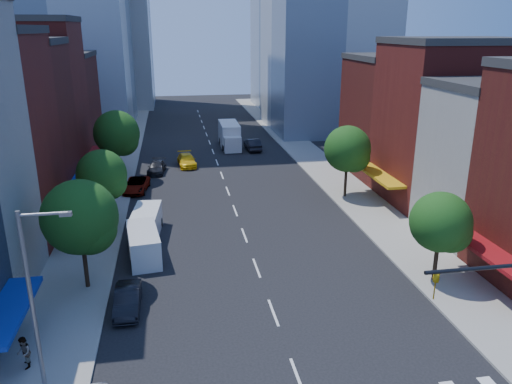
% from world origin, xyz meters
% --- Properties ---
extents(ground, '(220.00, 220.00, 0.00)m').
position_xyz_m(ground, '(0.00, 0.00, 0.00)').
color(ground, black).
rests_on(ground, ground).
extents(sidewalk_left, '(5.00, 120.00, 0.15)m').
position_xyz_m(sidewalk_left, '(-12.50, 40.00, 0.07)').
color(sidewalk_left, gray).
rests_on(sidewalk_left, ground).
extents(sidewalk_right, '(5.00, 120.00, 0.15)m').
position_xyz_m(sidewalk_right, '(12.50, 40.00, 0.07)').
color(sidewalk_right, gray).
rests_on(sidewalk_right, ground).
extents(bldg_left_3, '(12.00, 8.00, 15.00)m').
position_xyz_m(bldg_left_3, '(-21.00, 29.00, 7.50)').
color(bldg_left_3, '#561715').
rests_on(bldg_left_3, ground).
extents(bldg_left_4, '(12.00, 9.00, 17.00)m').
position_xyz_m(bldg_left_4, '(-21.00, 37.50, 8.50)').
color(bldg_left_4, maroon).
rests_on(bldg_left_4, ground).
extents(bldg_left_5, '(12.00, 10.00, 13.00)m').
position_xyz_m(bldg_left_5, '(-21.00, 47.00, 6.50)').
color(bldg_left_5, '#561715').
rests_on(bldg_left_5, ground).
extents(bldg_right_1, '(12.00, 8.00, 12.00)m').
position_xyz_m(bldg_right_1, '(21.00, 15.00, 6.00)').
color(bldg_right_1, beige).
rests_on(bldg_right_1, ground).
extents(bldg_right_2, '(12.00, 10.00, 15.00)m').
position_xyz_m(bldg_right_2, '(21.00, 24.00, 7.50)').
color(bldg_right_2, maroon).
rests_on(bldg_right_2, ground).
extents(bldg_right_3, '(12.00, 10.00, 13.00)m').
position_xyz_m(bldg_right_3, '(21.00, 34.00, 6.50)').
color(bldg_right_3, '#561715').
rests_on(bldg_right_3, ground).
extents(streetlight, '(2.25, 0.25, 9.00)m').
position_xyz_m(streetlight, '(-11.81, 1.00, 5.28)').
color(streetlight, slate).
rests_on(streetlight, sidewalk_left).
extents(tree_left_near, '(4.80, 4.80, 7.30)m').
position_xyz_m(tree_left_near, '(-11.35, 10.92, 4.87)').
color(tree_left_near, black).
rests_on(tree_left_near, sidewalk_left).
extents(tree_left_mid, '(4.20, 4.20, 6.65)m').
position_xyz_m(tree_left_mid, '(-11.35, 21.92, 4.53)').
color(tree_left_mid, black).
rests_on(tree_left_mid, sidewalk_left).
extents(tree_left_far, '(5.00, 5.00, 7.75)m').
position_xyz_m(tree_left_far, '(-11.35, 35.92, 5.20)').
color(tree_left_far, black).
rests_on(tree_left_far, sidewalk_left).
extents(tree_right_near, '(4.00, 4.00, 6.20)m').
position_xyz_m(tree_right_near, '(11.65, 7.92, 4.19)').
color(tree_right_near, black).
rests_on(tree_right_near, sidewalk_right).
extents(tree_right_far, '(4.60, 4.60, 7.20)m').
position_xyz_m(tree_right_far, '(11.65, 25.92, 4.86)').
color(tree_right_far, black).
rests_on(tree_right_far, sidewalk_right).
extents(parked_car_second, '(1.50, 4.26, 1.40)m').
position_xyz_m(parked_car_second, '(-8.68, 7.80, 0.70)').
color(parked_car_second, black).
rests_on(parked_car_second, ground).
extents(parked_car_third, '(2.98, 5.30, 1.40)m').
position_xyz_m(parked_car_third, '(-9.50, 31.58, 0.70)').
color(parked_car_third, '#999999').
rests_on(parked_car_third, ground).
extents(parked_car_rear, '(2.39, 4.76, 1.33)m').
position_xyz_m(parked_car_rear, '(-7.50, 38.49, 0.66)').
color(parked_car_rear, black).
rests_on(parked_car_rear, ground).
extents(cargo_van_near, '(2.76, 5.51, 2.25)m').
position_xyz_m(cargo_van_near, '(-7.99, 14.91, 1.11)').
color(cargo_van_near, silver).
rests_on(cargo_van_near, ground).
extents(cargo_van_far, '(2.55, 5.31, 2.19)m').
position_xyz_m(cargo_van_far, '(-7.98, 19.41, 1.08)').
color(cargo_van_far, white).
rests_on(cargo_van_far, ground).
extents(taxi, '(2.44, 5.18, 1.46)m').
position_xyz_m(taxi, '(-3.88, 40.94, 0.73)').
color(taxi, yellow).
rests_on(taxi, ground).
extents(traffic_car_oncoming, '(1.95, 5.04, 1.64)m').
position_xyz_m(traffic_car_oncoming, '(5.60, 47.98, 0.82)').
color(traffic_car_oncoming, black).
rests_on(traffic_car_oncoming, ground).
extents(traffic_car_far, '(1.99, 3.95, 1.29)m').
position_xyz_m(traffic_car_far, '(3.46, 57.36, 0.65)').
color(traffic_car_far, '#999999').
rests_on(traffic_car_far, ground).
extents(box_truck, '(2.72, 8.49, 3.41)m').
position_xyz_m(box_truck, '(2.67, 50.44, 1.61)').
color(box_truck, silver).
rests_on(box_truck, ground).
extents(pedestrian_far, '(0.83, 0.96, 1.71)m').
position_xyz_m(pedestrian_far, '(-13.34, 2.89, 1.00)').
color(pedestrian_far, '#999999').
rests_on(pedestrian_far, sidewalk_left).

